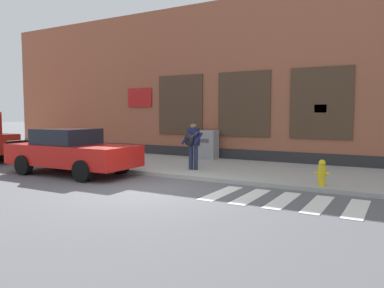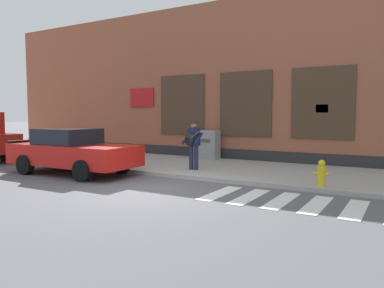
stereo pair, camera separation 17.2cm
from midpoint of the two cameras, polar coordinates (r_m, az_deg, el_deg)
name	(u,v)px [view 2 (the right image)]	position (r m, az deg, el deg)	size (l,w,h in m)	color
ground_plane	(149,191)	(10.03, -6.05, -7.07)	(160.00, 160.00, 0.00)	#56565B
sidewalk	(220,168)	(13.60, 4.65, -3.70)	(28.00, 4.63, 0.13)	#9E9E99
building_backdrop	(262,84)	(17.49, 10.97, 8.98)	(28.00, 4.06, 6.77)	#99563D
crosswalk	(316,205)	(8.90, 18.96, -8.77)	(5.20, 1.90, 0.01)	silver
red_car	(72,151)	(13.19, -17.45, -1.06)	(4.62, 2.03, 1.53)	red
busker	(193,142)	(12.69, 0.55, 0.32)	(0.70, 0.51, 1.67)	#1E233D
utility_box	(206,144)	(15.88, 2.53, -0.06)	(1.06, 0.58, 1.21)	gray
fire_hydrant	(321,173)	(10.45, 19.57, -4.22)	(0.38, 0.20, 0.70)	gold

